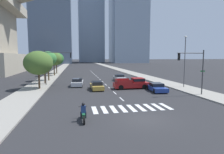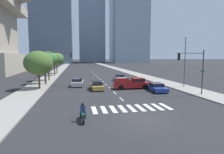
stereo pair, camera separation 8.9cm
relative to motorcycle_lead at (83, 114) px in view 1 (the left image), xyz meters
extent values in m
plane|color=#28282B|center=(4.76, -0.45, -0.58)|extent=(800.00, 800.00, 0.00)
cube|color=gray|center=(16.33, 29.55, -0.51)|extent=(4.00, 260.00, 0.15)
cube|color=gray|center=(-6.81, 29.55, -0.51)|extent=(4.00, 260.00, 0.15)
cube|color=silver|center=(1.16, 2.85, -0.58)|extent=(0.45, 2.58, 0.01)
cube|color=silver|center=(2.06, 2.85, -0.58)|extent=(0.45, 2.58, 0.01)
cube|color=silver|center=(2.96, 2.85, -0.58)|extent=(0.45, 2.58, 0.01)
cube|color=silver|center=(3.86, 2.85, -0.58)|extent=(0.45, 2.58, 0.01)
cube|color=silver|center=(4.76, 2.85, -0.58)|extent=(0.45, 2.58, 0.01)
cube|color=silver|center=(5.66, 2.85, -0.58)|extent=(0.45, 2.58, 0.01)
cube|color=silver|center=(6.56, 2.85, -0.58)|extent=(0.45, 2.58, 0.01)
cube|color=silver|center=(7.46, 2.85, -0.58)|extent=(0.45, 2.58, 0.01)
cube|color=silver|center=(8.36, 2.85, -0.58)|extent=(0.45, 2.58, 0.01)
cube|color=silver|center=(4.76, 6.85, -0.58)|extent=(0.14, 2.00, 0.01)
cube|color=silver|center=(4.76, 10.85, -0.58)|extent=(0.14, 2.00, 0.01)
cube|color=silver|center=(4.76, 14.85, -0.58)|extent=(0.14, 2.00, 0.01)
cube|color=silver|center=(4.76, 18.85, -0.58)|extent=(0.14, 2.00, 0.01)
cube|color=silver|center=(4.76, 22.85, -0.58)|extent=(0.14, 2.00, 0.01)
cube|color=silver|center=(4.76, 26.85, -0.58)|extent=(0.14, 2.00, 0.01)
cube|color=silver|center=(4.76, 30.85, -0.58)|extent=(0.14, 2.00, 0.01)
cube|color=silver|center=(4.76, 34.85, -0.58)|extent=(0.14, 2.00, 0.01)
cube|color=silver|center=(4.76, 38.85, -0.58)|extent=(0.14, 2.00, 0.01)
cube|color=silver|center=(4.76, 42.85, -0.58)|extent=(0.14, 2.00, 0.01)
cube|color=silver|center=(4.76, 46.85, -0.58)|extent=(0.14, 2.00, 0.01)
cube|color=silver|center=(4.76, 50.85, -0.58)|extent=(0.14, 2.00, 0.01)
cube|color=silver|center=(4.76, 54.85, -0.58)|extent=(0.14, 2.00, 0.01)
cylinder|color=black|center=(-0.01, 0.77, -0.28)|extent=(0.13, 0.60, 0.60)
cylinder|color=black|center=(0.01, -0.74, -0.28)|extent=(0.13, 0.60, 0.60)
cube|color=#1E6038|center=(0.00, 0.02, -0.06)|extent=(0.24, 1.22, 0.32)
cylinder|color=#B2B2B7|center=(-0.01, 0.67, 0.02)|extent=(0.07, 0.32, 0.67)
cylinder|color=black|center=(-0.01, 0.72, 0.39)|extent=(0.70, 0.05, 0.04)
cube|color=navy|center=(0.00, -0.08, 0.37)|extent=(0.36, 0.25, 0.55)
sphere|color=black|center=(0.00, -0.08, 0.78)|extent=(0.26, 0.26, 0.26)
cylinder|color=black|center=(-0.18, 0.01, -0.11)|extent=(0.12, 0.12, 0.55)
cylinder|color=black|center=(0.18, 0.02, -0.11)|extent=(0.12, 0.12, 0.55)
cube|color=maroon|center=(7.98, 13.73, 0.01)|extent=(5.47, 1.99, 0.75)
cube|color=maroon|center=(9.07, 13.73, 0.74)|extent=(1.76, 1.82, 0.70)
cube|color=black|center=(9.07, 13.73, 0.82)|extent=(1.78, 1.86, 0.39)
cube|color=maroon|center=(6.77, 14.67, 0.66)|extent=(2.29, 0.09, 0.55)
cube|color=maroon|center=(6.78, 12.78, 0.66)|extent=(2.29, 0.09, 0.55)
cube|color=maroon|center=(5.63, 13.72, 0.66)|extent=(0.09, 1.89, 0.55)
cylinder|color=black|center=(9.83, 14.62, -0.20)|extent=(0.76, 0.26, 0.76)
cylinder|color=black|center=(9.84, 12.86, -0.20)|extent=(0.76, 0.26, 0.76)
cylinder|color=black|center=(6.12, 14.60, -0.20)|extent=(0.76, 0.26, 0.76)
cylinder|color=black|center=(6.12, 12.84, -0.20)|extent=(0.76, 0.26, 0.76)
cube|color=#B7BABF|center=(-0.25, 18.10, -0.10)|extent=(2.16, 4.42, 0.66)
cube|color=black|center=(-0.26, 17.88, 0.48)|extent=(1.75, 2.05, 0.50)
cylinder|color=black|center=(-0.95, 19.62, -0.26)|extent=(0.27, 0.66, 0.64)
cylinder|color=black|center=(0.69, 19.48, -0.26)|extent=(0.27, 0.66, 0.64)
cylinder|color=black|center=(-1.18, 16.71, -0.26)|extent=(0.27, 0.66, 0.64)
cylinder|color=black|center=(0.45, 16.57, -0.26)|extent=(0.27, 0.66, 0.64)
cube|color=navy|center=(11.02, 10.87, -0.15)|extent=(2.31, 4.72, 0.55)
cube|color=black|center=(11.04, 11.10, 0.36)|extent=(1.83, 2.20, 0.47)
cylinder|color=black|center=(11.70, 9.25, -0.26)|extent=(0.28, 0.66, 0.64)
cylinder|color=black|center=(10.02, 9.42, -0.26)|extent=(0.28, 0.66, 0.64)
cylinder|color=black|center=(12.01, 12.33, -0.26)|extent=(0.28, 0.66, 0.64)
cylinder|color=black|center=(10.33, 12.50, -0.26)|extent=(0.28, 0.66, 0.64)
cube|color=#B7BABF|center=(8.52, 23.74, -0.10)|extent=(2.00, 4.46, 0.65)
cube|color=black|center=(8.52, 23.96, 0.46)|extent=(1.71, 2.03, 0.46)
cylinder|color=black|center=(9.33, 22.22, -0.26)|extent=(0.24, 0.65, 0.64)
cylinder|color=black|center=(7.62, 22.26, -0.26)|extent=(0.24, 0.65, 0.64)
cylinder|color=black|center=(9.41, 25.22, -0.26)|extent=(0.24, 0.65, 0.64)
cylinder|color=black|center=(7.70, 25.26, -0.26)|extent=(0.24, 0.65, 0.64)
cube|color=#B28E38|center=(2.59, 13.97, -0.13)|extent=(1.79, 4.34, 0.58)
cube|color=black|center=(2.60, 13.75, 0.42)|extent=(1.54, 1.97, 0.54)
cylinder|color=black|center=(1.80, 15.41, -0.26)|extent=(0.23, 0.64, 0.64)
cylinder|color=black|center=(3.33, 15.44, -0.26)|extent=(0.23, 0.64, 0.64)
cylinder|color=black|center=(1.86, 12.49, -0.26)|extent=(0.23, 0.64, 0.64)
cylinder|color=black|center=(3.39, 12.52, -0.26)|extent=(0.23, 0.64, 0.64)
cylinder|color=#333335|center=(15.43, 6.97, 2.41)|extent=(0.14, 0.14, 5.69)
cylinder|color=#333335|center=(13.61, 6.97, 4.85)|extent=(3.64, 0.10, 0.10)
cube|color=black|center=(12.03, 6.97, 4.40)|extent=(0.20, 0.28, 0.90)
sphere|color=red|center=(12.03, 6.97, 4.70)|extent=(0.18, 0.18, 0.18)
sphere|color=orange|center=(12.03, 6.97, 4.40)|extent=(0.18, 0.18, 0.18)
sphere|color=green|center=(12.03, 6.97, 4.10)|extent=(0.18, 0.18, 0.18)
cube|color=#19662D|center=(15.43, 6.97, 2.57)|extent=(0.60, 0.04, 0.18)
cylinder|color=#333335|center=(-5.61, 19.56, 2.54)|extent=(0.14, 0.14, 5.96)
cylinder|color=#333335|center=(-3.33, 19.56, 5.12)|extent=(4.55, 0.10, 0.10)
cube|color=black|center=(-1.31, 19.56, 4.67)|extent=(0.20, 0.28, 0.90)
sphere|color=red|center=(-1.31, 19.56, 4.97)|extent=(0.18, 0.18, 0.18)
sphere|color=orange|center=(-1.31, 19.56, 4.67)|extent=(0.18, 0.18, 0.18)
sphere|color=green|center=(-1.31, 19.56, 4.37)|extent=(0.18, 0.18, 0.18)
cube|color=#19662D|center=(-5.61, 19.56, 2.57)|extent=(0.60, 0.04, 0.18)
cylinder|color=#3F3F42|center=(16.63, 13.00, 3.52)|extent=(0.12, 0.12, 7.91)
ellipsoid|color=beige|center=(16.63, 13.00, 7.57)|extent=(0.50, 0.24, 0.20)
cylinder|color=#4C3823|center=(-6.01, 15.68, 0.67)|extent=(0.28, 0.28, 2.21)
ellipsoid|color=#426028|center=(-6.01, 15.68, 3.49)|extent=(4.27, 4.27, 3.63)
cylinder|color=#4C3823|center=(-6.01, 21.35, 1.14)|extent=(0.28, 0.28, 3.15)
ellipsoid|color=#2D662D|center=(-6.01, 21.35, 3.90)|extent=(2.95, 2.95, 2.51)
cylinder|color=#4C3823|center=(-6.01, 26.02, 1.12)|extent=(0.28, 0.28, 3.12)
ellipsoid|color=#387538|center=(-6.01, 26.02, 4.05)|extent=(3.43, 3.43, 2.91)
cylinder|color=#4C3823|center=(-6.01, 36.67, 0.92)|extent=(0.28, 0.28, 2.71)
ellipsoid|color=#426028|center=(-6.01, 36.67, 3.90)|extent=(4.06, 4.06, 3.45)
cylinder|color=#4C3823|center=(-6.01, 42.98, 0.86)|extent=(0.28, 0.28, 2.58)
ellipsoid|color=#2D662D|center=(-6.01, 42.98, 3.87)|extent=(4.31, 4.31, 3.66)
cube|color=slate|center=(-17.53, 136.97, 39.77)|extent=(28.91, 25.65, 80.70)
cube|color=#8C9EB2|center=(14.76, 173.12, 58.56)|extent=(23.66, 26.70, 118.28)
cube|color=#8C9EB2|center=(44.85, 146.18, 39.23)|extent=(29.09, 28.29, 79.64)
camera|label=1|loc=(-0.52, -14.28, 4.36)|focal=30.11mm
camera|label=2|loc=(-0.43, -14.30, 4.36)|focal=30.11mm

